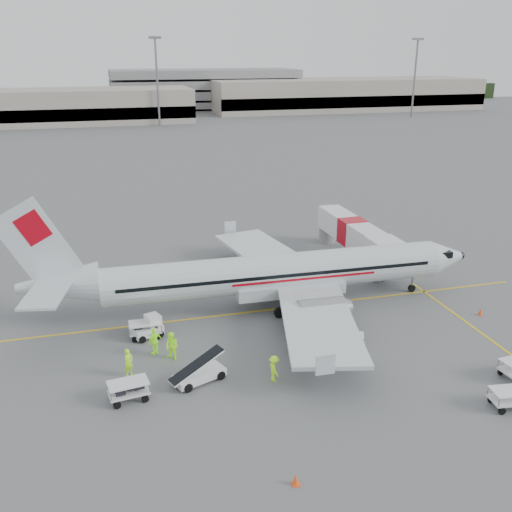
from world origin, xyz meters
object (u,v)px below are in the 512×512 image
Objects in this scene: aircraft at (277,248)px; jet_bridge at (352,240)px; tug_aft at (147,327)px; tug_fore at (326,323)px; belt_loader at (199,365)px; tug_mid at (349,345)px.

aircraft reaches higher than jet_bridge.
jet_bridge is 22.88m from tug_aft.
belt_loader is at bearing 168.89° from tug_fore.
jet_bridge is 7.59× the size of tug_aft.
aircraft is 17.50× the size of tug_mid.
aircraft is at bearing -6.18° from tug_aft.
tug_fore reaches higher than tug_aft.
jet_bridge reaches higher than belt_loader.
aircraft reaches higher than tug_fore.
tug_mid is (0.36, -3.12, -0.16)m from tug_fore.
tug_aft is at bearing -153.43° from jet_bridge.
tug_aft is at bearing 89.84° from belt_loader.
tug_fore reaches higher than tug_mid.
tug_mid is (-7.65, -16.73, -1.24)m from jet_bridge.
aircraft is 11.26m from tug_aft.
aircraft is at bearing 28.87° from belt_loader.
tug_fore is at bearing -121.78° from jet_bridge.
belt_loader is 10.07m from tug_mid.
tug_aft is at bearing -164.33° from aircraft.
tug_fore is at bearing 120.19° from tug_mid.
tug_fore is at bearing -0.53° from belt_loader.
aircraft is 9.82m from tug_mid.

